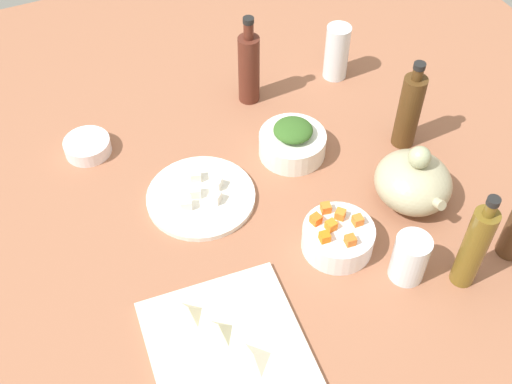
% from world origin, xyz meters
% --- Properties ---
extents(tabletop, '(1.90, 1.90, 0.03)m').
position_xyz_m(tabletop, '(0.00, 0.00, 0.01)').
color(tabletop, '#995F44').
rests_on(tabletop, ground).
extents(cutting_board, '(0.33, 0.28, 0.01)m').
position_xyz_m(cutting_board, '(0.28, -0.18, 0.03)').
color(cutting_board, silver).
rests_on(cutting_board, tabletop).
extents(plate_tofu, '(0.22, 0.22, 0.01)m').
position_xyz_m(plate_tofu, '(-0.07, -0.09, 0.04)').
color(plate_tofu, white).
rests_on(plate_tofu, tabletop).
extents(bowl_greens, '(0.14, 0.14, 0.05)m').
position_xyz_m(bowl_greens, '(-0.11, 0.14, 0.06)').
color(bowl_greens, white).
rests_on(bowl_greens, tabletop).
extents(bowl_carrots, '(0.14, 0.14, 0.05)m').
position_xyz_m(bowl_carrots, '(0.15, 0.10, 0.06)').
color(bowl_carrots, white).
rests_on(bowl_carrots, tabletop).
extents(bowl_small_side, '(0.10, 0.10, 0.03)m').
position_xyz_m(bowl_small_side, '(-0.30, -0.27, 0.05)').
color(bowl_small_side, white).
rests_on(bowl_small_side, tabletop).
extents(teapot, '(0.17, 0.15, 0.14)m').
position_xyz_m(teapot, '(0.11, 0.29, 0.08)').
color(teapot, '#B2AC88').
rests_on(teapot, tabletop).
extents(bottle_0, '(0.04, 0.04, 0.22)m').
position_xyz_m(bottle_0, '(0.31, 0.28, 0.13)').
color(bottle_0, brown).
rests_on(bottle_0, tabletop).
extents(bottle_1, '(0.05, 0.05, 0.21)m').
position_xyz_m(bottle_1, '(-0.04, 0.38, 0.12)').
color(bottle_1, '#4D3216').
rests_on(bottle_1, tabletop).
extents(bottle_3, '(0.05, 0.05, 0.22)m').
position_xyz_m(bottle_3, '(-0.32, 0.13, 0.12)').
color(bottle_3, '#54251A').
rests_on(bottle_3, tabletop).
extents(drinking_glass_0, '(0.06, 0.06, 0.14)m').
position_xyz_m(drinking_glass_0, '(-0.31, 0.35, 0.10)').
color(drinking_glass_0, white).
rests_on(drinking_glass_0, tabletop).
extents(drinking_glass_1, '(0.07, 0.07, 0.10)m').
position_xyz_m(drinking_glass_1, '(0.26, 0.19, 0.08)').
color(drinking_glass_1, white).
rests_on(drinking_glass_1, tabletop).
extents(carrot_cube_0, '(0.02, 0.02, 0.02)m').
position_xyz_m(carrot_cube_0, '(0.14, 0.09, 0.09)').
color(carrot_cube_0, orange).
rests_on(carrot_cube_0, bowl_carrots).
extents(carrot_cube_1, '(0.02, 0.02, 0.02)m').
position_xyz_m(carrot_cube_1, '(0.19, 0.10, 0.09)').
color(carrot_cube_1, orange).
rests_on(carrot_cube_1, bowl_carrots).
extents(carrot_cube_2, '(0.02, 0.02, 0.02)m').
position_xyz_m(carrot_cube_2, '(0.16, 0.06, 0.09)').
color(carrot_cube_2, orange).
rests_on(carrot_cube_2, bowl_carrots).
extents(carrot_cube_3, '(0.03, 0.03, 0.02)m').
position_xyz_m(carrot_cube_3, '(0.13, 0.12, 0.09)').
color(carrot_cube_3, orange).
rests_on(carrot_cube_3, bowl_carrots).
extents(carrot_cube_4, '(0.02, 0.02, 0.02)m').
position_xyz_m(carrot_cube_4, '(0.12, 0.07, 0.09)').
color(carrot_cube_4, orange).
rests_on(carrot_cube_4, bowl_carrots).
extents(carrot_cube_5, '(0.02, 0.02, 0.02)m').
position_xyz_m(carrot_cube_5, '(0.15, 0.14, 0.09)').
color(carrot_cube_5, orange).
rests_on(carrot_cube_5, bowl_carrots).
extents(carrot_cube_6, '(0.02, 0.02, 0.02)m').
position_xyz_m(carrot_cube_6, '(0.10, 0.10, 0.09)').
color(carrot_cube_6, orange).
rests_on(carrot_cube_6, bowl_carrots).
extents(chopped_greens_mound, '(0.10, 0.11, 0.03)m').
position_xyz_m(chopped_greens_mound, '(-0.11, 0.14, 0.10)').
color(chopped_greens_mound, '#335F22').
rests_on(chopped_greens_mound, bowl_greens).
extents(tofu_cube_0, '(0.03, 0.03, 0.02)m').
position_xyz_m(tofu_cube_0, '(-0.08, -0.05, 0.05)').
color(tofu_cube_0, white).
rests_on(tofu_cube_0, plate_tofu).
extents(tofu_cube_1, '(0.03, 0.03, 0.02)m').
position_xyz_m(tofu_cube_1, '(-0.07, -0.10, 0.05)').
color(tofu_cube_1, silver).
rests_on(tofu_cube_1, plate_tofu).
extents(tofu_cube_2, '(0.03, 0.03, 0.02)m').
position_xyz_m(tofu_cube_2, '(-0.05, -0.13, 0.05)').
color(tofu_cube_2, white).
rests_on(tofu_cube_2, plate_tofu).
extents(tofu_cube_3, '(0.03, 0.03, 0.02)m').
position_xyz_m(tofu_cube_3, '(-0.11, -0.09, 0.05)').
color(tofu_cube_3, white).
rests_on(tofu_cube_3, plate_tofu).
extents(tofu_cube_4, '(0.03, 0.03, 0.02)m').
position_xyz_m(tofu_cube_4, '(-0.04, -0.07, 0.05)').
color(tofu_cube_4, white).
rests_on(tofu_cube_4, plate_tofu).
extents(dumpling_1, '(0.05, 0.05, 0.02)m').
position_xyz_m(dumpling_1, '(0.31, -0.14, 0.05)').
color(dumpling_1, beige).
rests_on(dumpling_1, cutting_board).
extents(dumpling_2, '(0.05, 0.05, 0.03)m').
position_xyz_m(dumpling_2, '(0.24, -0.18, 0.06)').
color(dumpling_2, beige).
rests_on(dumpling_2, cutting_board).
extents(dumpling_3, '(0.05, 0.04, 0.03)m').
position_xyz_m(dumpling_3, '(0.18, -0.21, 0.05)').
color(dumpling_3, beige).
rests_on(dumpling_3, cutting_board).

